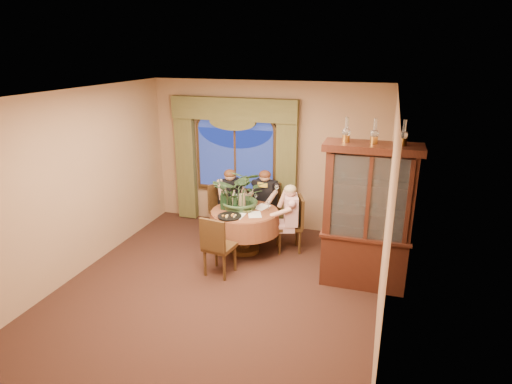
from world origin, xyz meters
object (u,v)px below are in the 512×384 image
(stoneware_vase, at_px, (242,201))
(wine_bottle_2, at_px, (234,199))
(oil_lamp_center, at_px, (375,131))
(oil_lamp_left, at_px, (347,130))
(china_cabinet, at_px, (367,217))
(person_scarf, at_px, (265,203))
(chair_back_right, at_px, (266,209))
(person_pink, at_px, (291,219))
(wine_bottle_0, at_px, (233,197))
(wine_bottle_1, at_px, (225,200))
(chair_front_left, at_px, (220,245))
(dining_table, at_px, (245,231))
(chair_back, at_px, (224,211))
(centerpiece_plant, at_px, (242,173))
(person_back, at_px, (230,202))
(chair_right, at_px, (289,224))
(wine_bottle_3, at_px, (226,197))
(wine_bottle_4, at_px, (222,200))
(wine_bottle_5, at_px, (235,202))
(olive_bowl, at_px, (247,211))
(oil_lamp_right, at_px, (404,133))

(stoneware_vase, distance_m, wine_bottle_2, 0.14)
(oil_lamp_center, bearing_deg, oil_lamp_left, 180.00)
(china_cabinet, height_order, person_scarf, china_cabinet)
(china_cabinet, height_order, wine_bottle_2, china_cabinet)
(chair_back_right, relative_size, person_pink, 0.80)
(person_scarf, bearing_deg, stoneware_vase, 81.21)
(wine_bottle_0, relative_size, wine_bottle_1, 1.00)
(chair_front_left, bearing_deg, wine_bottle_1, 113.28)
(china_cabinet, height_order, wine_bottle_1, china_cabinet)
(person_scarf, height_order, wine_bottle_0, person_scarf)
(china_cabinet, xyz_separation_m, stoneware_vase, (-2.10, 0.63, -0.19))
(dining_table, bearing_deg, oil_lamp_center, -14.39)
(chair_back, relative_size, centerpiece_plant, 0.92)
(person_scarf, distance_m, wine_bottle_0, 0.78)
(person_pink, xyz_separation_m, person_back, (-1.23, 0.36, 0.04))
(oil_lamp_left, height_order, chair_right, oil_lamp_left)
(dining_table, distance_m, oil_lamp_left, 2.58)
(oil_lamp_center, height_order, centerpiece_plant, oil_lamp_center)
(chair_front_left, distance_m, wine_bottle_3, 1.06)
(centerpiece_plant, distance_m, wine_bottle_0, 0.48)
(oil_lamp_left, distance_m, stoneware_vase, 2.33)
(person_pink, distance_m, wine_bottle_4, 1.20)
(wine_bottle_0, bearing_deg, dining_table, -29.17)
(wine_bottle_2, bearing_deg, wine_bottle_4, -153.98)
(person_back, height_order, wine_bottle_4, person_back)
(wine_bottle_5, bearing_deg, chair_right, 22.37)
(chair_back_right, bearing_deg, chair_right, 144.17)
(dining_table, height_order, person_back, person_back)
(wine_bottle_2, relative_size, wine_bottle_4, 1.00)
(wine_bottle_2, bearing_deg, centerpiece_plant, 39.11)
(olive_bowl, relative_size, wine_bottle_4, 0.53)
(person_pink, xyz_separation_m, stoneware_vase, (-0.83, -0.12, 0.27))
(chair_back, distance_m, wine_bottle_0, 0.65)
(oil_lamp_left, relative_size, wine_bottle_5, 1.03)
(stoneware_vase, height_order, wine_bottle_4, wine_bottle_4)
(chair_front_left, distance_m, olive_bowl, 0.86)
(chair_back_right, distance_m, wine_bottle_3, 1.00)
(chair_back_right, distance_m, wine_bottle_5, 1.05)
(wine_bottle_3, xyz_separation_m, wine_bottle_4, (-0.01, -0.14, 0.00))
(chair_right, relative_size, centerpiece_plant, 0.92)
(oil_lamp_left, bearing_deg, oil_lamp_center, 0.00)
(dining_table, xyz_separation_m, wine_bottle_4, (-0.38, -0.05, 0.54))
(stoneware_vase, bearing_deg, oil_lamp_right, -14.32)
(china_cabinet, relative_size, chair_back, 2.22)
(chair_back, bearing_deg, wine_bottle_2, 80.33)
(stoneware_vase, distance_m, wine_bottle_0, 0.18)
(chair_right, distance_m, wine_bottle_0, 1.06)
(chair_back, relative_size, person_pink, 0.80)
(dining_table, distance_m, centerpiece_plant, 1.00)
(person_scarf, bearing_deg, olive_bowl, 94.87)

